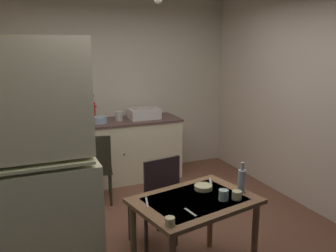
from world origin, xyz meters
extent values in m
plane|color=brown|center=(0.00, 0.00, 0.00)|extent=(5.31, 5.31, 0.00)
cube|color=beige|center=(0.00, 2.21, 1.34)|extent=(3.76, 0.10, 2.68)
cube|color=beige|center=(1.88, 0.00, 1.34)|extent=(0.10, 4.41, 2.68)
cube|color=beige|center=(-1.29, -0.16, 0.51)|extent=(1.03, 0.45, 1.02)
cube|color=beige|center=(-1.29, -0.16, 1.57)|extent=(0.95, 0.38, 0.94)
cube|color=#EFEBB4|center=(-1.29, -0.18, 1.06)|extent=(0.93, 0.41, 0.02)
cube|color=beige|center=(0.14, 1.84, 0.44)|extent=(1.39, 0.60, 0.87)
cube|color=brown|center=(0.14, 1.84, 0.89)|extent=(1.42, 0.63, 0.03)
sphere|color=#2D2823|center=(-0.06, 1.52, 0.48)|extent=(0.02, 0.02, 0.02)
cube|color=white|center=(0.34, 1.84, 0.98)|extent=(0.44, 0.34, 0.15)
cube|color=black|center=(0.34, 1.84, 1.05)|extent=(0.38, 0.28, 0.01)
cylinder|color=#B21E19|center=(-0.39, 1.89, 1.04)|extent=(0.05, 0.05, 0.28)
cylinder|color=#B21E19|center=(-0.39, 1.82, 1.14)|extent=(0.03, 0.12, 0.03)
cylinder|color=#AF1714|center=(-0.39, 1.95, 1.23)|extent=(0.02, 0.16, 0.12)
cylinder|color=#9EB2C6|center=(-0.35, 1.79, 0.95)|extent=(0.23, 0.23, 0.09)
cylinder|color=beige|center=(-0.05, 1.83, 0.97)|extent=(0.11, 0.11, 0.13)
cube|color=#895E3E|center=(-0.08, -0.64, 0.71)|extent=(1.10, 0.87, 0.04)
cube|color=white|center=(-0.08, -0.64, 0.73)|extent=(0.86, 0.68, 0.00)
cylinder|color=#8F6443|center=(0.40, -0.84, 0.35)|extent=(0.06, 0.06, 0.69)
cylinder|color=olive|center=(-0.55, -0.44, 0.35)|extent=(0.06, 0.06, 0.69)
cylinder|color=brown|center=(0.29, -0.27, 0.35)|extent=(0.06, 0.06, 0.69)
cube|color=#2C2423|center=(-0.21, 0.01, 0.43)|extent=(0.46, 0.46, 0.03)
cube|color=#2D1F23|center=(-0.18, -0.18, 0.70)|extent=(0.38, 0.09, 0.51)
cylinder|color=#2C2423|center=(-0.07, 0.20, 0.21)|extent=(0.04, 0.04, 0.41)
cylinder|color=#2C2423|center=(-0.41, 0.15, 0.21)|extent=(0.04, 0.04, 0.41)
cylinder|color=#2C2423|center=(-0.02, -0.13, 0.21)|extent=(0.04, 0.04, 0.41)
cylinder|color=#2C2423|center=(-0.35, -0.19, 0.21)|extent=(0.04, 0.04, 0.41)
cube|color=#2D2B21|center=(-0.53, 1.21, 0.43)|extent=(0.47, 0.47, 0.03)
cube|color=#2C291E|center=(-0.56, 1.03, 0.68)|extent=(0.38, 0.10, 0.47)
cylinder|color=#2D2B21|center=(-0.33, 1.34, 0.21)|extent=(0.04, 0.04, 0.42)
cylinder|color=#2D2B21|center=(-0.66, 1.41, 0.21)|extent=(0.04, 0.04, 0.42)
cylinder|color=#2D2B21|center=(-0.40, 1.01, 0.21)|extent=(0.04, 0.04, 0.42)
cylinder|color=#2D2B21|center=(-0.73, 1.08, 0.21)|extent=(0.04, 0.04, 0.42)
cylinder|color=beige|center=(0.08, -0.49, 0.75)|extent=(0.16, 0.16, 0.04)
cylinder|color=#ADD1C1|center=(0.13, -0.75, 0.77)|extent=(0.08, 0.08, 0.09)
cylinder|color=beige|center=(-0.44, -0.96, 0.76)|extent=(0.07, 0.07, 0.06)
cylinder|color=beige|center=(0.24, -0.78, 0.76)|extent=(0.08, 0.08, 0.07)
cylinder|color=#B7BCC1|center=(0.36, -0.67, 0.83)|extent=(0.07, 0.07, 0.20)
cylinder|color=#B7BCC1|center=(0.36, -0.67, 0.96)|extent=(0.03, 0.03, 0.07)
cube|color=silver|center=(-0.47, -0.55, 0.73)|extent=(0.07, 0.19, 0.00)
cube|color=beige|center=(-0.22, -0.85, 0.73)|extent=(0.04, 0.15, 0.00)
cube|color=beige|center=(0.24, -0.35, 0.73)|extent=(0.08, 0.14, 0.00)
camera|label=1|loc=(-1.34, -3.06, 1.97)|focal=37.87mm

